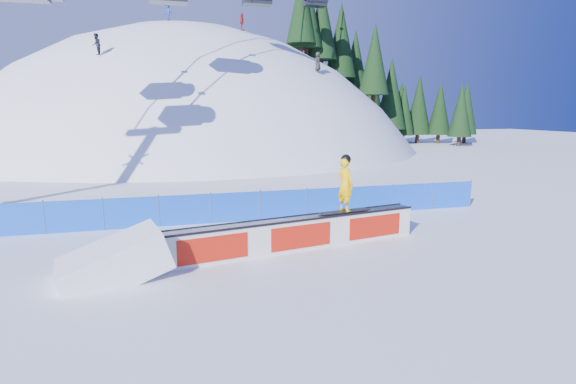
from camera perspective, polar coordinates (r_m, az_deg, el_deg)
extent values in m
plane|color=white|center=(14.07, -3.68, -8.06)|extent=(160.00, 160.00, 0.00)
sphere|color=white|center=(59.54, -11.90, -12.07)|extent=(64.00, 64.00, 64.00)
cylinder|color=#301E13|center=(56.19, 2.14, 17.31)|extent=(0.50, 0.50, 1.40)
cone|color=black|center=(57.10, 2.18, 22.64)|extent=(4.17, 4.17, 9.49)
cylinder|color=#301E13|center=(60.93, 3.66, 15.16)|extent=(0.50, 0.50, 1.40)
cone|color=black|center=(61.50, 3.71, 19.43)|extent=(3.52, 3.52, 8.00)
cylinder|color=#301E13|center=(55.21, 5.40, 15.71)|extent=(0.50, 0.50, 1.40)
cone|color=black|center=(55.74, 5.48, 19.80)|extent=(2.98, 2.98, 6.77)
cylinder|color=#301E13|center=(56.91, 8.40, 13.16)|extent=(0.50, 0.50, 1.40)
cone|color=black|center=(57.44, 8.54, 18.48)|extent=(4.17, 4.17, 9.47)
cylinder|color=#301E13|center=(58.90, 8.50, 12.46)|extent=(0.50, 0.50, 1.40)
cone|color=black|center=(59.33, 8.64, 17.50)|extent=(4.06, 4.06, 9.23)
cylinder|color=#301E13|center=(60.54, 10.87, 9.55)|extent=(0.50, 0.50, 1.40)
cone|color=black|center=(60.61, 10.99, 13.00)|extent=(2.69, 2.69, 6.11)
cylinder|color=#301E13|center=(61.84, 10.92, 8.88)|extent=(0.50, 0.50, 1.40)
cone|color=black|center=(61.88, 11.04, 12.35)|extent=(2.77, 2.77, 6.31)
cylinder|color=#301E13|center=(57.52, 15.37, 6.11)|extent=(0.50, 0.50, 1.40)
cone|color=black|center=(57.41, 15.62, 11.25)|extent=(4.01, 4.01, 9.12)
cylinder|color=#301E13|center=(61.72, 14.50, 6.41)|extent=(0.50, 0.50, 1.40)
cone|color=black|center=(61.61, 14.71, 10.90)|extent=(3.73, 3.73, 8.47)
cylinder|color=#301E13|center=(63.67, 14.20, 6.53)|extent=(0.50, 0.50, 1.40)
cone|color=black|center=(63.56, 14.37, 10.24)|extent=(3.10, 3.10, 7.04)
cylinder|color=#301E13|center=(60.21, 18.99, 6.09)|extent=(0.50, 0.50, 1.40)
cone|color=black|center=(60.10, 19.30, 11.16)|extent=(4.17, 4.17, 9.47)
cylinder|color=#301E13|center=(60.37, 19.67, 6.06)|extent=(0.50, 0.50, 1.40)
cone|color=black|center=(60.25, 19.92, 10.14)|extent=(3.26, 3.26, 7.42)
cylinder|color=#301E13|center=(66.32, 18.72, 6.44)|extent=(0.50, 0.50, 1.40)
cone|color=black|center=(66.23, 18.99, 11.10)|extent=(4.22, 4.22, 9.59)
cylinder|color=#301E13|center=(65.30, 22.00, 6.19)|extent=(0.50, 0.50, 1.40)
cone|color=black|center=(65.19, 22.25, 9.96)|extent=(3.26, 3.26, 7.42)
cube|color=blue|center=(18.20, -6.58, -1.91)|extent=(22.00, 0.03, 1.20)
cylinder|color=#3A4369|center=(18.51, -28.55, -2.75)|extent=(0.05, 0.05, 1.30)
cylinder|color=#3A4369|center=(18.14, -22.40, -2.51)|extent=(0.05, 0.05, 1.30)
cylinder|color=#3A4369|center=(18.00, -16.07, -2.23)|extent=(0.05, 0.05, 1.30)
cylinder|color=#3A4369|center=(18.07, -9.72, -1.92)|extent=(0.05, 0.05, 1.30)
cylinder|color=#3A4369|center=(18.36, -3.50, -1.60)|extent=(0.05, 0.05, 1.30)
cylinder|color=#3A4369|center=(18.86, 2.46, -1.27)|extent=(0.05, 0.05, 1.30)
cylinder|color=#3A4369|center=(19.56, 8.05, -0.94)|extent=(0.05, 0.05, 1.30)
cylinder|color=#3A4369|center=(20.42, 13.21, -0.64)|extent=(0.05, 0.05, 1.30)
cylinder|color=#3A4369|center=(21.44, 17.91, -0.36)|extent=(0.05, 0.05, 1.30)
cylinder|color=#3A4369|center=(22.59, 22.16, -0.10)|extent=(0.05, 0.05, 1.30)
cube|color=silver|center=(14.51, 1.18, -5.41)|extent=(8.80, 2.24, 1.00)
cube|color=#9698A3|center=(14.38, 1.19, -3.42)|extent=(8.72, 2.25, 0.04)
cube|color=black|center=(14.13, 1.74, -3.62)|extent=(8.70, 1.73, 0.07)
cube|color=black|center=(14.63, 0.65, -3.13)|extent=(8.70, 1.73, 0.07)
cube|color=red|center=(14.27, 1.72, -5.69)|extent=(8.26, 1.63, 0.75)
cube|color=red|center=(14.76, 0.66, -5.14)|extent=(8.26, 1.63, 0.75)
cube|color=black|center=(15.26, 7.21, -2.45)|extent=(1.89, 0.69, 0.04)
imported|color=#FDBA00|center=(15.09, 7.29, 0.95)|extent=(0.63, 0.76, 1.80)
sphere|color=black|center=(14.98, 7.36, 4.13)|extent=(0.34, 0.34, 0.34)
imported|color=black|center=(39.75, -23.16, 16.88)|extent=(0.64, 0.81, 1.65)
imported|color=maroon|center=(47.50, -5.87, 20.71)|extent=(0.45, 0.99, 1.65)
imported|color=#1A399C|center=(49.72, -15.01, 21.23)|extent=(1.17, 1.21, 1.65)
imported|color=black|center=(42.90, 3.82, 16.25)|extent=(0.93, 0.95, 1.65)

